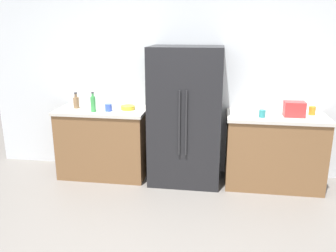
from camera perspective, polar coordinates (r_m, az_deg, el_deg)
name	(u,v)px	position (r m, az deg, el deg)	size (l,w,h in m)	color
kitchen_back_panel	(183,72)	(4.60, 2.46, 8.90)	(5.36, 0.10, 2.72)	silver
counter_left	(104,142)	(4.68, -10.53, -2.61)	(1.16, 0.63, 0.91)	brown
counter_right	(274,150)	(4.49, 17.07, -3.87)	(1.19, 0.63, 0.91)	brown
refrigerator	(186,116)	(4.31, 2.93, 1.61)	(0.88, 0.66, 1.72)	black
toaster	(294,109)	(4.33, 20.15, 2.63)	(0.24, 0.16, 0.18)	red
bottle_a	(93,104)	(4.40, -12.27, 3.62)	(0.06, 0.06, 0.25)	green
bottle_b	(76,102)	(4.66, -14.94, 3.85)	(0.08, 0.08, 0.21)	brown
cup_a	(262,114)	(4.19, 15.31, 1.99)	(0.08, 0.08, 0.09)	teal
cup_b	(109,108)	(4.41, -9.81, 3.02)	(0.09, 0.09, 0.09)	blue
cup_c	(312,111)	(4.51, 22.73, 2.36)	(0.08, 0.08, 0.10)	orange
bowl_a	(128,108)	(4.47, -6.64, 3.05)	(0.18, 0.18, 0.05)	yellow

